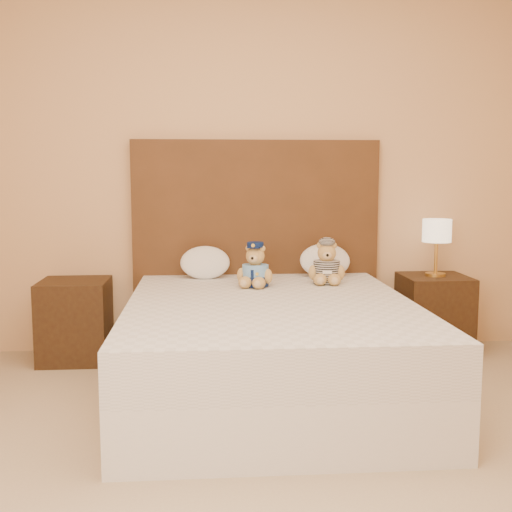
{
  "coord_description": "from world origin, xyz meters",
  "views": [
    {
      "loc": [
        -0.37,
        -2.34,
        1.26
      ],
      "look_at": [
        -0.06,
        1.45,
        0.77
      ],
      "focal_mm": 45.0,
      "sensor_mm": 36.0,
      "label": 1
    }
  ],
  "objects_px": {
    "bed": "(270,348)",
    "nightstand_right": "(434,314)",
    "lamp": "(437,234)",
    "pillow_right": "(325,259)",
    "nightstand_left": "(75,320)",
    "pillow_left": "(205,261)",
    "teddy_prisoner": "(327,262)",
    "teddy_police": "(255,265)"
  },
  "relations": [
    {
      "from": "nightstand_right",
      "to": "bed",
      "type": "bearing_deg",
      "value": -147.38
    },
    {
      "from": "lamp",
      "to": "teddy_prisoner",
      "type": "relative_size",
      "value": 1.43
    },
    {
      "from": "nightstand_right",
      "to": "teddy_prisoner",
      "type": "xyz_separation_m",
      "value": [
        -0.82,
        -0.25,
        0.41
      ]
    },
    {
      "from": "teddy_prisoner",
      "to": "nightstand_right",
      "type": "bearing_deg",
      "value": 24.0
    },
    {
      "from": "nightstand_left",
      "to": "teddy_prisoner",
      "type": "xyz_separation_m",
      "value": [
        1.68,
        -0.25,
        0.41
      ]
    },
    {
      "from": "bed",
      "to": "pillow_right",
      "type": "bearing_deg",
      "value": 60.61
    },
    {
      "from": "nightstand_left",
      "to": "pillow_right",
      "type": "relative_size",
      "value": 1.56
    },
    {
      "from": "teddy_prisoner",
      "to": "teddy_police",
      "type": "bearing_deg",
      "value": -163.17
    },
    {
      "from": "nightstand_right",
      "to": "lamp",
      "type": "bearing_deg",
      "value": 180.0
    },
    {
      "from": "pillow_right",
      "to": "nightstand_right",
      "type": "bearing_deg",
      "value": -2.2
    },
    {
      "from": "nightstand_right",
      "to": "lamp",
      "type": "xyz_separation_m",
      "value": [
        -0.0,
        0.0,
        0.57
      ]
    },
    {
      "from": "nightstand_left",
      "to": "pillow_left",
      "type": "distance_m",
      "value": 0.97
    },
    {
      "from": "lamp",
      "to": "pillow_left",
      "type": "distance_m",
      "value": 1.63
    },
    {
      "from": "nightstand_left",
      "to": "pillow_left",
      "type": "bearing_deg",
      "value": 1.94
    },
    {
      "from": "bed",
      "to": "pillow_right",
      "type": "distance_m",
      "value": 1.03
    },
    {
      "from": "nightstand_left",
      "to": "lamp",
      "type": "height_order",
      "value": "lamp"
    },
    {
      "from": "teddy_prisoner",
      "to": "pillow_right",
      "type": "height_order",
      "value": "teddy_prisoner"
    },
    {
      "from": "pillow_left",
      "to": "teddy_prisoner",
      "type": "bearing_deg",
      "value": -19.48
    },
    {
      "from": "bed",
      "to": "pillow_left",
      "type": "relative_size",
      "value": 5.89
    },
    {
      "from": "nightstand_right",
      "to": "pillow_right",
      "type": "bearing_deg",
      "value": 177.8
    },
    {
      "from": "bed",
      "to": "pillow_right",
      "type": "relative_size",
      "value": 5.67
    },
    {
      "from": "lamp",
      "to": "pillow_left",
      "type": "xyz_separation_m",
      "value": [
        -1.62,
        0.03,
        -0.18
      ]
    },
    {
      "from": "lamp",
      "to": "pillow_right",
      "type": "height_order",
      "value": "lamp"
    },
    {
      "from": "bed",
      "to": "lamp",
      "type": "height_order",
      "value": "lamp"
    },
    {
      "from": "bed",
      "to": "nightstand_right",
      "type": "relative_size",
      "value": 3.64
    },
    {
      "from": "nightstand_left",
      "to": "teddy_prisoner",
      "type": "bearing_deg",
      "value": -8.49
    },
    {
      "from": "teddy_police",
      "to": "teddy_prisoner",
      "type": "xyz_separation_m",
      "value": [
        0.47,
        0.08,
        -0.0
      ]
    },
    {
      "from": "pillow_left",
      "to": "teddy_police",
      "type": "bearing_deg",
      "value": -48.65
    },
    {
      "from": "teddy_prisoner",
      "to": "nightstand_left",
      "type": "bearing_deg",
      "value": 178.65
    },
    {
      "from": "nightstand_left",
      "to": "lamp",
      "type": "bearing_deg",
      "value": 0.0
    },
    {
      "from": "nightstand_right",
      "to": "teddy_police",
      "type": "relative_size",
      "value": 1.95
    },
    {
      "from": "lamp",
      "to": "teddy_police",
      "type": "bearing_deg",
      "value": -165.71
    },
    {
      "from": "nightstand_right",
      "to": "teddy_police",
      "type": "xyz_separation_m",
      "value": [
        -1.3,
        -0.33,
        0.42
      ]
    },
    {
      "from": "nightstand_left",
      "to": "pillow_left",
      "type": "relative_size",
      "value": 1.62
    },
    {
      "from": "teddy_police",
      "to": "pillow_left",
      "type": "distance_m",
      "value": 0.48
    },
    {
      "from": "bed",
      "to": "pillow_left",
      "type": "xyz_separation_m",
      "value": [
        -0.37,
        0.83,
        0.39
      ]
    },
    {
      "from": "bed",
      "to": "nightstand_right",
      "type": "bearing_deg",
      "value": 32.62
    },
    {
      "from": "lamp",
      "to": "pillow_left",
      "type": "relative_size",
      "value": 1.18
    },
    {
      "from": "nightstand_left",
      "to": "pillow_right",
      "type": "height_order",
      "value": "pillow_right"
    },
    {
      "from": "nightstand_left",
      "to": "lamp",
      "type": "distance_m",
      "value": 2.56
    },
    {
      "from": "lamp",
      "to": "nightstand_right",
      "type": "bearing_deg",
      "value": 0.0
    },
    {
      "from": "bed",
      "to": "nightstand_left",
      "type": "distance_m",
      "value": 1.48
    }
  ]
}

